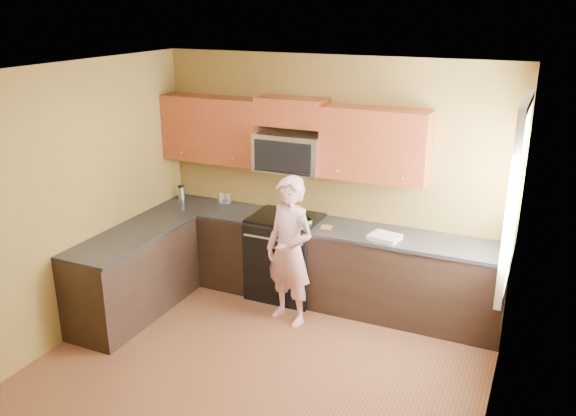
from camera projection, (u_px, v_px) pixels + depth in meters
The scene contains 27 objects.
floor at pixel (249, 380), 5.37m from camera, with size 4.00×4.00×0.00m, color brown.
ceiling at pixel (241, 75), 4.48m from camera, with size 4.00×4.00×0.00m, color white.
wall_back at pixel (330, 179), 6.65m from camera, with size 4.00×4.00×0.00m, color olive.
wall_front at pixel (69, 370), 3.20m from camera, with size 4.00×4.00×0.00m, color olive.
wall_left at pixel (61, 208), 5.70m from camera, with size 4.00×4.00×0.00m, color olive.
wall_right at pixel (499, 286), 4.15m from camera, with size 4.00×4.00×0.00m, color olive.
cabinet_back_run at pixel (319, 264), 6.69m from camera, with size 4.00×0.60×0.88m, color black.
cabinet_left_run at pixel (134, 275), 6.40m from camera, with size 0.60×1.60×0.88m, color black.
countertop_back at pixel (319, 226), 6.53m from camera, with size 4.00×0.62×0.04m, color black.
countertop_left at pixel (131, 236), 6.25m from camera, with size 0.62×1.60×0.04m, color black.
stove at pixel (286, 256), 6.81m from camera, with size 0.76×0.65×0.95m, color black, non-canonical shape.
microwave at pixel (290, 171), 6.60m from camera, with size 0.76×0.40×0.42m, color silver, non-canonical shape.
upper_cab_left at pixel (215, 161), 7.01m from camera, with size 1.22×0.33×0.75m, color brown, non-canonical shape.
upper_cab_right at pixel (373, 180), 6.26m from camera, with size 1.12×0.33×0.75m, color brown, non-canonical shape.
upper_cab_over_mw at pixel (292, 112), 6.42m from camera, with size 0.76×0.33×0.30m, color brown.
window at pixel (516, 196), 5.09m from camera, with size 0.06×1.06×1.66m, color white, non-canonical shape.
woman at pixel (290, 251), 6.14m from camera, with size 0.58×0.38×1.58m, color pink.
frying_pan at pixel (284, 225), 6.40m from camera, with size 0.24×0.41×0.05m, color black, non-canonical shape.
butter_tub at pixel (306, 225), 6.48m from camera, with size 0.12×0.12×0.09m, color yellow, non-canonical shape.
toast_slice at pixel (326, 227), 6.41m from camera, with size 0.11×0.11×0.01m, color #B27F47.
napkin_a at pixel (302, 227), 6.34m from camera, with size 0.11×0.12×0.06m, color silver.
napkin_b at pixel (379, 233), 6.19m from camera, with size 0.12×0.13×0.07m, color silver.
dish_towel at pixel (385, 237), 6.09m from camera, with size 0.30×0.24×0.05m, color white.
travel_mug at pixel (182, 199), 7.36m from camera, with size 0.08×0.08×0.17m, color silver, non-canonical shape.
glass_a at pixel (228, 199), 7.17m from camera, with size 0.07×0.07×0.12m, color silver.
glass_b at pixel (220, 198), 7.20m from camera, with size 0.07×0.07×0.12m, color silver.
glass_c at pixel (222, 198), 7.18m from camera, with size 0.07×0.07×0.12m, color silver.
Camera 1 is at (2.20, -4.01, 3.22)m, focal length 37.27 mm.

